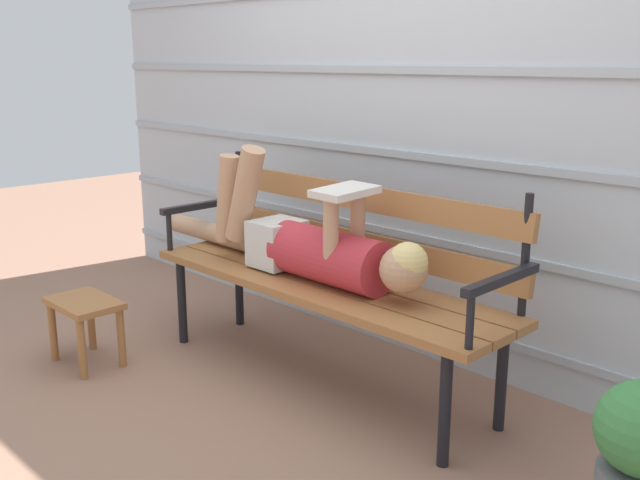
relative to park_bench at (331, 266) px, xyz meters
The scene contains 5 objects.
ground_plane 0.55m from the park_bench, 90.00° to the right, with size 12.00×12.00×0.00m, color #936B56.
house_siding 0.82m from the park_bench, 90.00° to the left, with size 4.78×0.08×2.32m.
park_bench is the anchor object (origin of this frame).
reclining_person 0.15m from the park_bench, 139.93° to the right, with size 1.74×0.26×0.56m.
footstool 1.19m from the park_bench, 141.12° to the right, with size 0.37×0.24×0.32m.
Camera 1 is at (2.13, -1.97, 1.40)m, focal length 40.40 mm.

